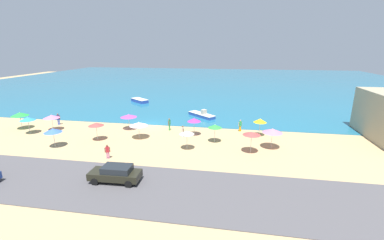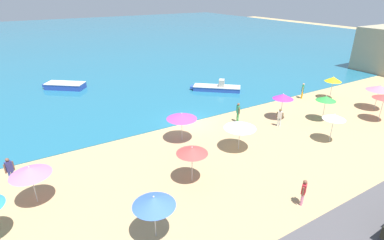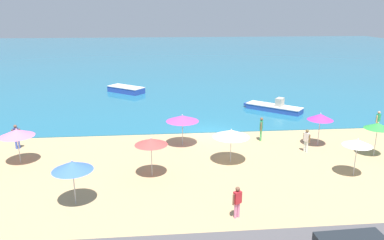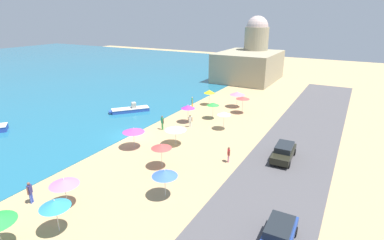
{
  "view_description": "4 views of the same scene",
  "coord_description": "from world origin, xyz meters",
  "px_view_note": "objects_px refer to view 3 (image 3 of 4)",
  "views": [
    {
      "loc": [
        12.83,
        -36.4,
        11.53
      ],
      "look_at": [
        6.61,
        0.06,
        1.08
      ],
      "focal_mm": 24.0,
      "sensor_mm": 36.0,
      "label": 1
    },
    {
      "loc": [
        -12.5,
        -21.04,
        11.02
      ],
      "look_at": [
        -0.92,
        -1.93,
        1.15
      ],
      "focal_mm": 28.0,
      "sensor_mm": 36.0,
      "label": 2
    },
    {
      "loc": [
        -3.99,
        -28.3,
        9.49
      ],
      "look_at": [
        -1.27,
        0.53,
        0.96
      ],
      "focal_mm": 35.0,
      "sensor_mm": 36.0,
      "label": 3
    },
    {
      "loc": [
        -25.04,
        -22.52,
        13.67
      ],
      "look_at": [
        5.44,
        -5.44,
        1.29
      ],
      "focal_mm": 28.0,
      "sensor_mm": 36.0,
      "label": 4
    }
  ],
  "objects_px": {
    "beach_umbrella_3": "(17,133)",
    "beach_umbrella_7": "(72,166)",
    "beach_umbrella_1": "(231,133)",
    "beach_umbrella_8": "(182,118)",
    "beach_umbrella_11": "(378,126)",
    "skiff_nearshore": "(126,89)",
    "bather_4": "(378,120)",
    "beach_umbrella_5": "(320,117)",
    "skiff_offshore": "(274,107)",
    "beach_umbrella_2": "(151,142)",
    "bather_3": "(261,128)",
    "beach_umbrella_12": "(358,143)",
    "bather_0": "(16,135)",
    "bather_1": "(237,201)",
    "bather_2": "(306,139)"
  },
  "relations": [
    {
      "from": "beach_umbrella_1",
      "to": "beach_umbrella_2",
      "type": "relative_size",
      "value": 0.98
    },
    {
      "from": "beach_umbrella_3",
      "to": "beach_umbrella_11",
      "type": "height_order",
      "value": "beach_umbrella_11"
    },
    {
      "from": "bather_1",
      "to": "bather_2",
      "type": "relative_size",
      "value": 0.98
    },
    {
      "from": "beach_umbrella_2",
      "to": "skiff_offshore",
      "type": "bearing_deg",
      "value": 49.62
    },
    {
      "from": "beach_umbrella_3",
      "to": "beach_umbrella_7",
      "type": "xyz_separation_m",
      "value": [
        4.63,
        -5.77,
        0.03
      ]
    },
    {
      "from": "bather_2",
      "to": "skiff_offshore",
      "type": "xyz_separation_m",
      "value": [
        1.08,
        10.78,
        -0.52
      ]
    },
    {
      "from": "beach_umbrella_5",
      "to": "bather_4",
      "type": "xyz_separation_m",
      "value": [
        6.2,
        2.82,
        -1.23
      ]
    },
    {
      "from": "beach_umbrella_7",
      "to": "bather_3",
      "type": "bearing_deg",
      "value": 35.43
    },
    {
      "from": "beach_umbrella_12",
      "to": "skiff_offshore",
      "type": "bearing_deg",
      "value": 91.0
    },
    {
      "from": "skiff_nearshore",
      "to": "bather_0",
      "type": "bearing_deg",
      "value": -108.92
    },
    {
      "from": "beach_umbrella_3",
      "to": "beach_umbrella_8",
      "type": "relative_size",
      "value": 0.98
    },
    {
      "from": "beach_umbrella_3",
      "to": "bather_0",
      "type": "bearing_deg",
      "value": 111.63
    },
    {
      "from": "beach_umbrella_3",
      "to": "bather_4",
      "type": "bearing_deg",
      "value": 8.73
    },
    {
      "from": "beach_umbrella_3",
      "to": "beach_umbrella_12",
      "type": "distance_m",
      "value": 20.82
    },
    {
      "from": "beach_umbrella_8",
      "to": "beach_umbrella_11",
      "type": "distance_m",
      "value": 13.19
    },
    {
      "from": "bather_1",
      "to": "skiff_nearshore",
      "type": "height_order",
      "value": "bather_1"
    },
    {
      "from": "beach_umbrella_3",
      "to": "bather_0",
      "type": "distance_m",
      "value": 3.09
    },
    {
      "from": "bather_4",
      "to": "skiff_offshore",
      "type": "bearing_deg",
      "value": 133.22
    },
    {
      "from": "beach_umbrella_2",
      "to": "beach_umbrella_12",
      "type": "distance_m",
      "value": 12.01
    },
    {
      "from": "beach_umbrella_5",
      "to": "bather_3",
      "type": "height_order",
      "value": "beach_umbrella_5"
    },
    {
      "from": "beach_umbrella_5",
      "to": "skiff_offshore",
      "type": "relative_size",
      "value": 0.48
    },
    {
      "from": "bather_0",
      "to": "skiff_nearshore",
      "type": "bearing_deg",
      "value": 71.08
    },
    {
      "from": "beach_umbrella_1",
      "to": "beach_umbrella_3",
      "type": "height_order",
      "value": "beach_umbrella_3"
    },
    {
      "from": "skiff_offshore",
      "to": "beach_umbrella_2",
      "type": "bearing_deg",
      "value": -130.38
    },
    {
      "from": "beach_umbrella_12",
      "to": "bather_1",
      "type": "xyz_separation_m",
      "value": [
        -7.91,
        -3.97,
        -1.2
      ]
    },
    {
      "from": "beach_umbrella_5",
      "to": "beach_umbrella_7",
      "type": "relative_size",
      "value": 1.04
    },
    {
      "from": "beach_umbrella_5",
      "to": "beach_umbrella_12",
      "type": "distance_m",
      "value": 5.15
    },
    {
      "from": "beach_umbrella_12",
      "to": "beach_umbrella_8",
      "type": "bearing_deg",
      "value": 147.58
    },
    {
      "from": "beach_umbrella_1",
      "to": "skiff_offshore",
      "type": "bearing_deg",
      "value": 61.21
    },
    {
      "from": "beach_umbrella_5",
      "to": "beach_umbrella_7",
      "type": "height_order",
      "value": "beach_umbrella_5"
    },
    {
      "from": "beach_umbrella_1",
      "to": "bather_0",
      "type": "height_order",
      "value": "beach_umbrella_1"
    },
    {
      "from": "beach_umbrella_11",
      "to": "skiff_nearshore",
      "type": "xyz_separation_m",
      "value": [
        -18.28,
        21.86,
        -1.7
      ]
    },
    {
      "from": "beach_umbrella_3",
      "to": "bather_3",
      "type": "xyz_separation_m",
      "value": [
        16.61,
        2.75,
        -1.02
      ]
    },
    {
      "from": "beach_umbrella_7",
      "to": "bather_3",
      "type": "height_order",
      "value": "beach_umbrella_7"
    },
    {
      "from": "beach_umbrella_1",
      "to": "bather_2",
      "type": "bearing_deg",
      "value": 13.48
    },
    {
      "from": "beach_umbrella_12",
      "to": "beach_umbrella_3",
      "type": "bearing_deg",
      "value": 169.27
    },
    {
      "from": "beach_umbrella_2",
      "to": "skiff_nearshore",
      "type": "bearing_deg",
      "value": 97.97
    },
    {
      "from": "bather_4",
      "to": "skiff_nearshore",
      "type": "height_order",
      "value": "bather_4"
    },
    {
      "from": "bather_4",
      "to": "bather_1",
      "type": "bearing_deg",
      "value": -139.78
    },
    {
      "from": "beach_umbrella_11",
      "to": "bather_1",
      "type": "distance_m",
      "value": 12.96
    },
    {
      "from": "beach_umbrella_8",
      "to": "bather_2",
      "type": "relative_size",
      "value": 1.46
    },
    {
      "from": "beach_umbrella_8",
      "to": "beach_umbrella_11",
      "type": "relative_size",
      "value": 1.0
    },
    {
      "from": "skiff_offshore",
      "to": "beach_umbrella_11",
      "type": "bearing_deg",
      "value": -74.74
    },
    {
      "from": "beach_umbrella_2",
      "to": "beach_umbrella_5",
      "type": "bearing_deg",
      "value": 18.76
    },
    {
      "from": "beach_umbrella_5",
      "to": "beach_umbrella_11",
      "type": "height_order",
      "value": "beach_umbrella_5"
    },
    {
      "from": "beach_umbrella_7",
      "to": "beach_umbrella_8",
      "type": "xyz_separation_m",
      "value": [
        6.03,
        8.11,
        -0.04
      ]
    },
    {
      "from": "beach_umbrella_7",
      "to": "skiff_nearshore",
      "type": "distance_m",
      "value": 26.74
    },
    {
      "from": "beach_umbrella_7",
      "to": "skiff_offshore",
      "type": "bearing_deg",
      "value": 47.09
    },
    {
      "from": "beach_umbrella_1",
      "to": "beach_umbrella_8",
      "type": "xyz_separation_m",
      "value": [
        -2.87,
        3.49,
        0.07
      ]
    },
    {
      "from": "skiff_offshore",
      "to": "bather_0",
      "type": "bearing_deg",
      "value": -158.76
    }
  ]
}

